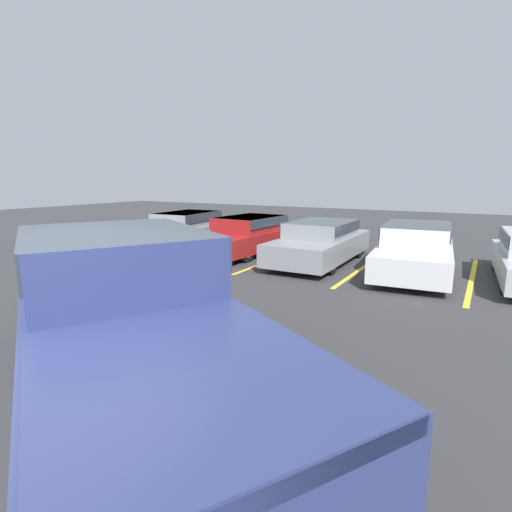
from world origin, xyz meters
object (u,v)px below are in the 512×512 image
parked_sedan_b (249,233)px  pickup_truck (125,322)px  parked_sedan_a (186,228)px  parked_sedan_c (321,241)px  parked_sedan_d (416,247)px

parked_sedan_b → pickup_truck: bearing=25.6°
parked_sedan_a → parked_sedan_b: size_ratio=1.04×
pickup_truck → parked_sedan_c: pickup_truck is taller
pickup_truck → parked_sedan_b: pickup_truck is taller
parked_sedan_b → parked_sedan_c: 2.63m
pickup_truck → parked_sedan_b: (-3.56, 8.46, -0.29)m
pickup_truck → parked_sedan_a: (-6.27, 8.48, -0.27)m
parked_sedan_d → parked_sedan_a: bearing=-97.2°
pickup_truck → parked_sedan_c: 8.26m
parked_sedan_a → parked_sedan_b: parked_sedan_a is taller
pickup_truck → parked_sedan_d: (1.71, 8.20, -0.26)m
parked_sedan_b → parked_sedan_a: bearing=-87.6°
parked_sedan_a → parked_sedan_c: parked_sedan_a is taller
parked_sedan_a → parked_sedan_c: bearing=82.3°
parked_sedan_c → parked_sedan_a: bearing=-93.8°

